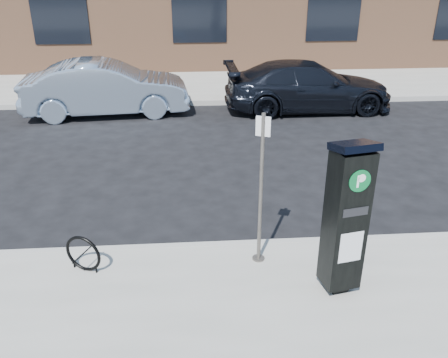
{
  "coord_description": "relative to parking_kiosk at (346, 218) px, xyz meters",
  "views": [
    {
      "loc": [
        -0.43,
        -6.23,
        4.2
      ],
      "look_at": [
        0.06,
        0.5,
        1.01
      ],
      "focal_mm": 38.0,
      "sensor_mm": 36.0,
      "label": 1
    }
  ],
  "objects": [
    {
      "name": "parking_kiosk",
      "position": [
        0.0,
        0.0,
        0.0
      ],
      "size": [
        0.57,
        0.52,
        2.13
      ],
      "rotation": [
        0.0,
        0.0,
        0.2
      ],
      "color": "black",
      "rests_on": "sidewalk_near"
    },
    {
      "name": "sidewalk_far",
      "position": [
        -1.46,
        15.23,
        -1.17
      ],
      "size": [
        60.0,
        12.0,
        0.15
      ],
      "primitive_type": "cube",
      "color": "gray",
      "rests_on": "ground"
    },
    {
      "name": "car_dark",
      "position": [
        1.59,
        8.56,
        -0.53
      ],
      "size": [
        4.96,
        2.11,
        1.43
      ],
      "primitive_type": "imported",
      "rotation": [
        0.0,
        0.0,
        1.59
      ],
      "color": "black",
      "rests_on": "ground"
    },
    {
      "name": "car_silver",
      "position": [
        -4.27,
        8.56,
        -0.48
      ],
      "size": [
        4.77,
        2.02,
        1.53
      ],
      "primitive_type": "imported",
      "rotation": [
        0.0,
        0.0,
        1.66
      ],
      "color": "#9EB3CA",
      "rests_on": "ground"
    },
    {
      "name": "curb_far",
      "position": [
        -1.46,
        9.25,
        -1.17
      ],
      "size": [
        60.0,
        0.12,
        0.16
      ],
      "primitive_type": "cube",
      "color": "#9E9B93",
      "rests_on": "ground"
    },
    {
      "name": "bike_rack",
      "position": [
        -3.45,
        0.67,
        -0.82
      ],
      "size": [
        0.53,
        0.27,
        0.56
      ],
      "rotation": [
        0.0,
        0.0,
        -0.42
      ],
      "color": "black",
      "rests_on": "sidewalk_near"
    },
    {
      "name": "curb_near",
      "position": [
        -1.46,
        1.21,
        -1.17
      ],
      "size": [
        60.0,
        0.12,
        0.16
      ],
      "primitive_type": "cube",
      "color": "#9E9B93",
      "rests_on": "ground"
    },
    {
      "name": "ground",
      "position": [
        -1.46,
        1.23,
        -1.24
      ],
      "size": [
        120.0,
        120.0,
        0.0
      ],
      "primitive_type": "plane",
      "color": "black",
      "rests_on": "ground"
    },
    {
      "name": "sign_pole",
      "position": [
        -0.96,
        0.75,
        0.02
      ],
      "size": [
        0.19,
        0.18,
        2.23
      ],
      "rotation": [
        0.0,
        0.0,
        -0.38
      ],
      "color": "#4C4743",
      "rests_on": "sidewalk_near"
    }
  ]
}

